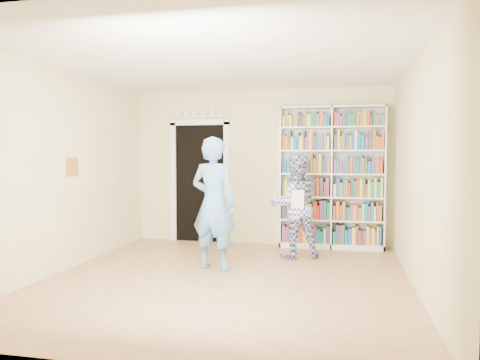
# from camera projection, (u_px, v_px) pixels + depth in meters

# --- Properties ---
(floor) EXTENTS (5.00, 5.00, 0.00)m
(floor) POSITION_uv_depth(u_px,v_px,m) (226.00, 280.00, 5.85)
(floor) COLOR #936947
(floor) RESTS_ON ground
(ceiling) EXTENTS (5.00, 5.00, 0.00)m
(ceiling) POSITION_uv_depth(u_px,v_px,m) (226.00, 62.00, 5.70)
(ceiling) COLOR white
(ceiling) RESTS_ON wall_back
(wall_back) EXTENTS (4.50, 0.00, 4.50)m
(wall_back) POSITION_uv_depth(u_px,v_px,m) (260.00, 167.00, 8.21)
(wall_back) COLOR beige
(wall_back) RESTS_ON floor
(wall_left) EXTENTS (0.00, 5.00, 5.00)m
(wall_left) POSITION_uv_depth(u_px,v_px,m) (63.00, 171.00, 6.25)
(wall_left) COLOR beige
(wall_left) RESTS_ON floor
(wall_right) EXTENTS (0.00, 5.00, 5.00)m
(wall_right) POSITION_uv_depth(u_px,v_px,m) (418.00, 174.00, 5.30)
(wall_right) COLOR beige
(wall_right) RESTS_ON floor
(bookshelf) EXTENTS (1.72, 0.32, 2.37)m
(bookshelf) POSITION_uv_depth(u_px,v_px,m) (332.00, 177.00, 7.81)
(bookshelf) COLOR white
(bookshelf) RESTS_ON floor
(doorway) EXTENTS (1.10, 0.08, 2.43)m
(doorway) POSITION_uv_depth(u_px,v_px,m) (200.00, 176.00, 8.44)
(doorway) COLOR black
(doorway) RESTS_ON floor
(wall_art) EXTENTS (0.03, 0.25, 0.25)m
(wall_art) POSITION_uv_depth(u_px,v_px,m) (72.00, 167.00, 6.44)
(wall_art) COLOR brown
(wall_art) RESTS_ON wall_left
(man_blue) EXTENTS (0.74, 0.57, 1.81)m
(man_blue) POSITION_uv_depth(u_px,v_px,m) (214.00, 203.00, 6.35)
(man_blue) COLOR #538AB9
(man_blue) RESTS_ON floor
(man_plaid) EXTENTS (0.94, 0.84, 1.58)m
(man_plaid) POSITION_uv_depth(u_px,v_px,m) (295.00, 206.00, 7.08)
(man_plaid) COLOR navy
(man_plaid) RESTS_ON floor
(paper_sheet) EXTENTS (0.19, 0.04, 0.27)m
(paper_sheet) POSITION_uv_depth(u_px,v_px,m) (297.00, 199.00, 6.80)
(paper_sheet) COLOR white
(paper_sheet) RESTS_ON man_plaid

